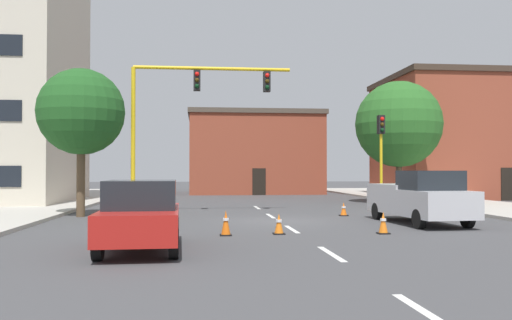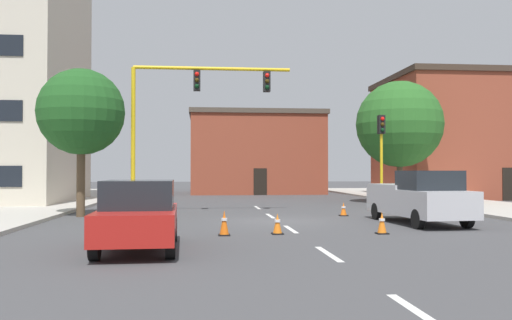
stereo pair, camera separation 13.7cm
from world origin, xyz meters
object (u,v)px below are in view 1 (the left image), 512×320
Objects in this scene: traffic_signal_gantry at (155,166)px; traffic_light_pole_right at (381,140)px; traffic_cone_roadside_c at (344,209)px; traffic_cone_roadside_a at (226,223)px; traffic_cone_roadside_b at (279,224)px; traffic_cone_roadside_d at (383,223)px; sedan_red_near_left at (141,214)px; tree_left_near at (81,112)px; tree_right_mid at (399,124)px; pickup_truck_silver at (419,198)px.

traffic_light_pole_right is at bearing 6.95° from traffic_signal_gantry.
traffic_light_pole_right is at bearing 48.81° from traffic_cone_roadside_c.
traffic_cone_roadside_b is at bearing 6.26° from traffic_cone_roadside_a.
sedan_red_near_left is at bearing -159.20° from traffic_cone_roadside_d.
traffic_cone_roadside_c is 6.87m from traffic_cone_roadside_d.
traffic_light_pole_right is 5.38m from traffic_cone_roadside_c.
traffic_light_pole_right reaches higher than traffic_cone_roadside_b.
traffic_light_pole_right is 16.86m from sedan_red_near_left.
tree_left_near is 0.86× the size of tree_right_mid.
pickup_truck_silver is (10.23, -5.66, -1.21)m from traffic_signal_gantry.
traffic_cone_roadside_c is at bearing -131.19° from traffic_light_pole_right.
pickup_truck_silver is at bearing -97.71° from traffic_light_pole_right.
tree_right_mid reaches higher than traffic_cone_roadside_b.
sedan_red_near_left is (3.62, -10.27, -3.63)m from tree_left_near.
pickup_truck_silver is at bearing -18.60° from tree_left_near.
tree_left_near is 14.47m from pickup_truck_silver.
tree_left_near is 13.83m from traffic_cone_roadside_d.
traffic_light_pole_right is at bearing 10.15° from tree_left_near.
traffic_cone_roadside_d is (-3.42, -10.08, -3.19)m from traffic_light_pole_right.
traffic_cone_roadside_a is at bearing -126.24° from tree_right_mid.
tree_right_mid is 11.41m from traffic_cone_roadside_c.
tree_right_mid reaches higher than traffic_cone_roadside_d.
traffic_cone_roadside_a is (2.26, 2.79, -0.51)m from sedan_red_near_left.
traffic_cone_roadside_c is at bearing 50.89° from sedan_red_near_left.
traffic_cone_roadside_d is (3.28, -0.24, 0.02)m from traffic_cone_roadside_b.
tree_left_near is at bearing 128.19° from traffic_cone_roadside_a.
traffic_cone_roadside_c is at bearing -123.80° from tree_right_mid.
traffic_light_pole_right is 6.36m from tree_right_mid.
tree_right_mid is 18.66m from traffic_cone_roadside_b.
pickup_truck_silver is (-0.95, -7.02, -2.55)m from traffic_light_pole_right.
traffic_signal_gantry is at bearing -173.05° from traffic_light_pole_right.
tree_left_near is at bearing 176.56° from traffic_cone_roadside_c.
traffic_cone_roadside_d reaches higher than traffic_cone_roadside_b.
pickup_truck_silver is 4.29m from traffic_cone_roadside_c.
traffic_cone_roadside_b is at bearing -120.31° from traffic_cone_roadside_c.
traffic_cone_roadside_d is at bearing -94.89° from traffic_cone_roadside_c.
sedan_red_near_left is 12.37m from traffic_cone_roadside_c.
sedan_red_near_left reaches higher than traffic_cone_roadside_b.
pickup_truck_silver is 11.28m from sedan_red_near_left.
sedan_red_near_left is at bearing -70.58° from tree_left_near.
tree_left_near reaches higher than traffic_cone_roadside_d.
traffic_light_pole_right is at bearing -118.71° from tree_right_mid.
tree_right_mid reaches higher than tree_left_near.
tree_right_mid is at bearing 67.60° from traffic_cone_roadside_d.
traffic_cone_roadside_a is at bearing -157.94° from pickup_truck_silver.
tree_right_mid is 1.64× the size of sedan_red_near_left.
traffic_cone_roadside_a is (-8.36, -10.03, -3.15)m from traffic_light_pole_right.
traffic_cone_roadside_a is at bearing -129.82° from traffic_light_pole_right.
tree_right_mid reaches higher than traffic_light_pole_right.
traffic_cone_roadside_d is (7.21, 2.74, -0.55)m from sedan_red_near_left.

